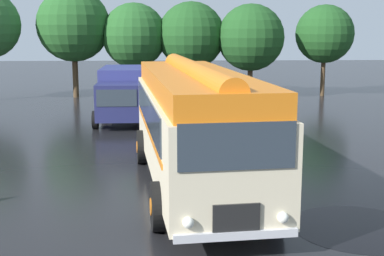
{
  "coord_description": "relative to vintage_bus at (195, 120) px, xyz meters",
  "views": [
    {
      "loc": [
        -0.47,
        -13.9,
        4.37
      ],
      "look_at": [
        0.24,
        1.98,
        1.4
      ],
      "focal_mm": 50.0,
      "sensor_mm": 36.0,
      "label": 1
    }
  ],
  "objects": [
    {
      "name": "tree_left_of_centre",
      "position": [
        -6.52,
        20.11,
        2.72
      ],
      "size": [
        4.59,
        4.59,
        6.87
      ],
      "color": "#4C3823",
      "rests_on": "ground"
    },
    {
      "name": "puddle_patch",
      "position": [
        3.49,
        -3.26,
        -1.89
      ],
      "size": [
        2.98,
        2.98,
        0.01
      ],
      "primitive_type": "cylinder",
      "color": "black",
      "rests_on": "ground"
    },
    {
      "name": "car_near_left",
      "position": [
        -0.2,
        11.74,
        -1.05
      ],
      "size": [
        2.41,
        4.4,
        1.66
      ],
      "color": "navy",
      "rests_on": "ground"
    },
    {
      "name": "car_mid_left",
      "position": [
        2.47,
        11.12,
        -1.05
      ],
      "size": [
        2.37,
        4.39,
        1.66
      ],
      "color": "maroon",
      "rests_on": "ground"
    },
    {
      "name": "ground_plane",
      "position": [
        -0.24,
        -0.47,
        -1.89
      ],
      "size": [
        120.0,
        120.0,
        0.0
      ],
      "primitive_type": "plane",
      "color": "black"
    },
    {
      "name": "box_van",
      "position": [
        -2.91,
        11.14,
        -0.53
      ],
      "size": [
        2.36,
        5.78,
        2.5
      ],
      "color": "navy",
      "rests_on": "ground"
    },
    {
      "name": "vintage_bus",
      "position": [
        0.0,
        0.0,
        0.0
      ],
      "size": [
        3.62,
        10.31,
        3.49
      ],
      "color": "beige",
      "rests_on": "ground"
    },
    {
      "name": "tree_far_right",
      "position": [
        4.51,
        19.33,
        1.98
      ],
      "size": [
        4.17,
        4.17,
        5.89
      ],
      "color": "#4C3823",
      "rests_on": "ground"
    },
    {
      "name": "tree_right_of_centre",
      "position": [
        0.76,
        19.97,
        2.02
      ],
      "size": [
        4.25,
        4.25,
        6.05
      ],
      "color": "#4C3823",
      "rests_on": "ground"
    },
    {
      "name": "tree_centre",
      "position": [
        -2.89,
        20.1,
        2.06
      ],
      "size": [
        4.09,
        4.09,
        5.97
      ],
      "color": "#4C3823",
      "rests_on": "ground"
    },
    {
      "name": "tree_extra_right",
      "position": [
        9.37,
        20.25,
        2.1
      ],
      "size": [
        3.75,
        3.75,
        5.89
      ],
      "color": "#4C3823",
      "rests_on": "ground"
    }
  ]
}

